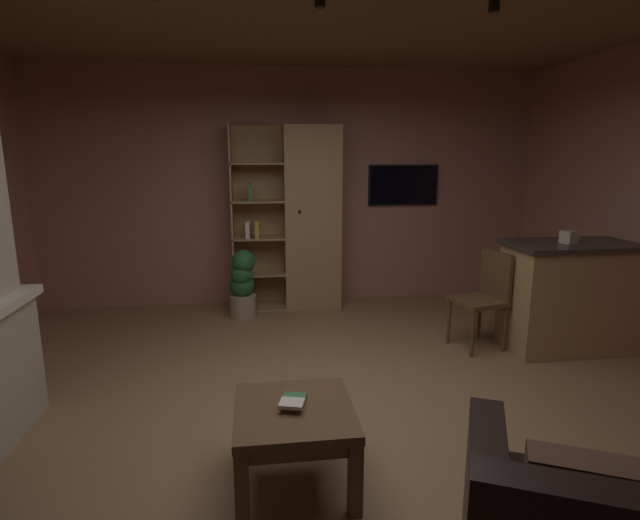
{
  "coord_description": "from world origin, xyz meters",
  "views": [
    {
      "loc": [
        -0.47,
        -3.12,
        1.8
      ],
      "look_at": [
        0.0,
        0.4,
        1.05
      ],
      "focal_mm": 27.76,
      "sensor_mm": 36.0,
      "label": 1
    }
  ],
  "objects": [
    {
      "name": "floor",
      "position": [
        0.0,
        0.0,
        -0.01
      ],
      "size": [
        6.0,
        5.83,
        0.02
      ],
      "primitive_type": "cube",
      "color": "olive",
      "rests_on": "ground"
    },
    {
      "name": "wall_back",
      "position": [
        0.0,
        2.95,
        1.41
      ],
      "size": [
        6.12,
        0.06,
        2.81
      ],
      "primitive_type": "cube",
      "color": "#AD7060",
      "rests_on": "ground"
    },
    {
      "name": "window_pane_back",
      "position": [
        -0.37,
        2.91,
        1.11
      ],
      "size": [
        0.6,
        0.01,
        0.81
      ],
      "primitive_type": "cube",
      "color": "white"
    },
    {
      "name": "bookshelf_cabinet",
      "position": [
        0.12,
        2.67,
        1.06
      ],
      "size": [
        1.27,
        0.41,
        2.14
      ],
      "color": "#A87F51",
      "rests_on": "ground"
    },
    {
      "name": "kitchen_bar_counter",
      "position": [
        2.55,
        0.99,
        0.51
      ],
      "size": [
        1.43,
        0.65,
        1.02
      ],
      "color": "#A87F51",
      "rests_on": "ground"
    },
    {
      "name": "tissue_box",
      "position": [
        2.36,
        0.97,
        1.08
      ],
      "size": [
        0.15,
        0.15,
        0.11
      ],
      "primitive_type": "cube",
      "rotation": [
        0.0,
        0.0,
        0.26
      ],
      "color": "#BFB299",
      "rests_on": "kitchen_bar_counter"
    },
    {
      "name": "coffee_table",
      "position": [
        -0.28,
        -0.66,
        0.37
      ],
      "size": [
        0.65,
        0.67,
        0.46
      ],
      "color": "brown",
      "rests_on": "ground"
    },
    {
      "name": "table_book_0",
      "position": [
        -0.27,
        -0.58,
        0.47
      ],
      "size": [
        0.15,
        0.12,
        0.03
      ],
      "primitive_type": "cube",
      "rotation": [
        0.0,
        0.0,
        -0.27
      ],
      "color": "#387247",
      "rests_on": "coffee_table"
    },
    {
      "name": "table_book_1",
      "position": [
        -0.3,
        -0.68,
        0.5
      ],
      "size": [
        0.15,
        0.14,
        0.02
      ],
      "primitive_type": "cube",
      "rotation": [
        0.0,
        0.0,
        -0.26
      ],
      "color": "beige",
      "rests_on": "coffee_table"
    },
    {
      "name": "dining_chair",
      "position": [
        1.67,
        1.13,
        0.53
      ],
      "size": [
        0.51,
        0.51,
        0.92
      ],
      "color": "brown",
      "rests_on": "ground"
    },
    {
      "name": "potted_floor_plant",
      "position": [
        -0.62,
        2.34,
        0.39
      ],
      "size": [
        0.3,
        0.33,
        0.78
      ],
      "color": "#9E896B",
      "rests_on": "ground"
    },
    {
      "name": "wall_mounted_tv",
      "position": [
        1.37,
        2.88,
        1.44
      ],
      "size": [
        0.87,
        0.06,
        0.49
      ],
      "color": "black"
    },
    {
      "name": "track_light_spot_2",
      "position": [
        -0.03,
        0.17,
        2.74
      ],
      "size": [
        0.07,
        0.07,
        0.09
      ],
      "primitive_type": "cylinder",
      "color": "black"
    },
    {
      "name": "track_light_spot_3",
      "position": [
        1.08,
        0.12,
        2.74
      ],
      "size": [
        0.07,
        0.07,
        0.09
      ],
      "primitive_type": "cylinder",
      "color": "black"
    }
  ]
}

